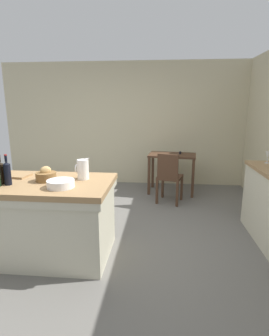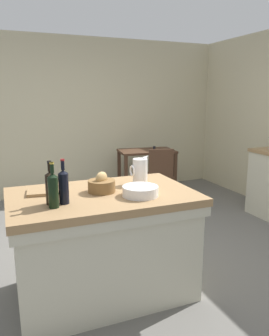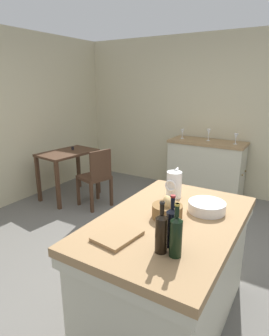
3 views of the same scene
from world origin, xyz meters
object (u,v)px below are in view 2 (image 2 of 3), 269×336
wine_bottle_dark (64,186)px  wine_bottle_green (53,190)px  island_table (103,240)px  pitcher (140,171)px  wine_bottle_amber (50,187)px  wash_bowl (140,191)px  writing_desk (147,158)px  wooden_chair (159,175)px  cutting_board (46,191)px  bread_basket (102,185)px

wine_bottle_dark → wine_bottle_green: bearing=-143.3°
island_table → pitcher: (0.39, 0.15, 0.52)m
island_table → wine_bottle_amber: bearing=-163.1°
wash_bowl → wine_bottle_dark: size_ratio=0.86×
wine_bottle_amber → writing_desk: bearing=53.6°
wooden_chair → cutting_board: (-1.85, -1.66, 0.40)m
wooden_chair → wash_bowl: (-1.17, -2.02, 0.43)m
cutting_board → wine_bottle_amber: bearing=-89.8°
cutting_board → wooden_chair: bearing=42.0°
island_table → cutting_board: size_ratio=5.15×
island_table → bread_basket: bearing=82.1°
bread_basket → writing_desk: bearing=58.5°
pitcher → island_table: bearing=-159.1°
wine_bottle_dark → wine_bottle_green: size_ratio=1.02×
bread_basket → cutting_board: size_ratio=0.78×
island_table → writing_desk: 2.89m
pitcher → wine_bottle_amber: wine_bottle_amber is taller
wooden_chair → wash_bowl: 2.38m
pitcher → wine_bottle_green: (-0.81, -0.36, 0.01)m
cutting_board → wine_bottle_amber: 0.33m
pitcher → cutting_board: pitcher is taller
island_table → bread_basket: 0.47m
island_table → writing_desk: island_table is taller
pitcher → wash_bowl: bearing=-112.5°
wooden_chair → wine_bottle_green: 2.81m
wine_bottle_green → island_table: bearing=27.5°
island_table → wine_bottle_green: 0.71m
pitcher → writing_desk: bearing=64.5°
writing_desk → island_table: bearing=-121.2°
wooden_chair → wine_bottle_dark: bearing=-131.4°
bread_basket → wine_bottle_amber: wine_bottle_amber is taller
pitcher → wine_bottle_dark: wine_bottle_dark is taller
island_table → wooden_chair: wooden_chair is taller
writing_desk → wine_bottle_dark: bearing=-124.9°
wine_bottle_dark → wash_bowl: bearing=-3.1°
pitcher → wine_bottle_dark: 0.78m
wine_bottle_amber → wine_bottle_dark: bearing=-15.9°
writing_desk → wine_bottle_amber: size_ratio=3.02×
bread_basket → wine_bottle_amber: size_ratio=0.70×
wash_bowl → wine_bottle_green: bearing=-177.4°
writing_desk → bread_basket: (-1.49, -2.44, 0.30)m
pitcher → wine_bottle_dark: size_ratio=0.82×
wash_bowl → bread_basket: 0.33m
wine_bottle_amber → wine_bottle_green: bearing=-86.2°
wooden_chair → cutting_board: cutting_board is taller
writing_desk → cutting_board: size_ratio=3.36×
wash_bowl → cutting_board: size_ratio=0.99×
bread_basket → wooden_chair: bearing=51.9°
island_table → pitcher: 0.67m
pitcher → wine_bottle_amber: bearing=-161.1°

